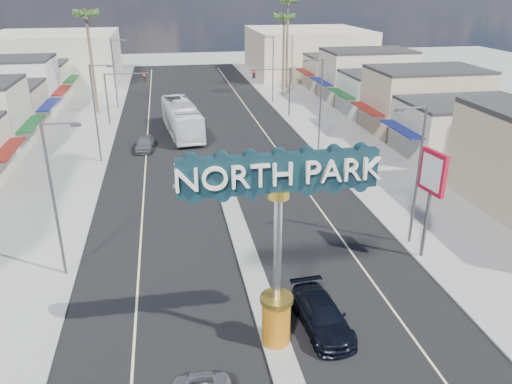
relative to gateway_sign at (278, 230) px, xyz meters
name	(u,v)px	position (x,y,z in m)	size (l,w,h in m)	color
ground	(214,156)	(0.00, 28.02, -5.93)	(160.00, 160.00, 0.00)	gray
road	(214,156)	(0.00, 28.02, -5.92)	(20.00, 120.00, 0.01)	black
median_island	(238,228)	(0.00, 12.02, -5.85)	(1.30, 30.00, 0.16)	gray
sidewalk_left	(64,164)	(-14.00, 28.02, -5.87)	(8.00, 120.00, 0.12)	gray
sidewalk_right	(350,147)	(14.00, 28.02, -5.87)	(8.00, 120.00, 0.12)	gray
storefront_row_right	(391,90)	(24.00, 41.02, -2.93)	(12.00, 42.00, 6.00)	#B7B29E
backdrop_far_left	(56,57)	(-22.00, 73.02, -1.93)	(20.00, 20.00, 8.00)	#B7B29E
backdrop_far_right	(307,52)	(22.00, 73.02, -1.93)	(20.00, 20.00, 8.00)	beige
gateway_sign	(278,230)	(0.00, 0.00, 0.00)	(8.20, 1.50, 9.15)	#D05D10
traffic_signal_left	(122,88)	(-9.18, 42.02, -1.65)	(5.09, 0.45, 6.00)	#47474C
traffic_signal_right	(275,83)	(9.18, 42.02, -1.65)	(5.09, 0.45, 6.00)	#47474C
streetlight_l_near	(56,194)	(-10.43, 8.02, -0.86)	(2.03, 0.22, 9.00)	#47474C
streetlight_l_mid	(97,109)	(-10.43, 28.02, -0.86)	(2.03, 0.22, 9.00)	#47474C
streetlight_l_far	(115,71)	(-10.43, 50.02, -0.86)	(2.03, 0.22, 9.00)	#47474C
streetlight_r_near	(416,170)	(10.43, 8.02, -0.86)	(2.03, 0.22, 9.00)	#47474C
streetlight_r_mid	(319,100)	(10.43, 28.02, -0.86)	(2.03, 0.22, 9.00)	#47474C
streetlight_r_far	(272,66)	(10.43, 50.02, -0.86)	(2.03, 0.22, 9.00)	#47474C
palm_left_far	(86,20)	(-13.00, 48.02, 5.57)	(2.60, 2.60, 13.10)	brown
palm_right_mid	(284,21)	(13.00, 54.02, 4.67)	(2.60, 2.60, 12.10)	brown
palm_right_far	(288,6)	(15.00, 60.02, 6.46)	(2.60, 2.60, 14.10)	brown
suv_right	(322,315)	(2.44, 0.78, -5.21)	(2.01, 4.94, 1.43)	black
car_parked_left	(145,143)	(-6.63, 31.12, -5.22)	(1.68, 4.17, 1.42)	slate
city_bus	(182,118)	(-2.65, 36.46, -4.18)	(2.94, 12.57, 3.50)	white
bank_pylon_sign	(432,178)	(10.49, 6.22, -0.76)	(0.57, 2.10, 6.68)	#47474C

